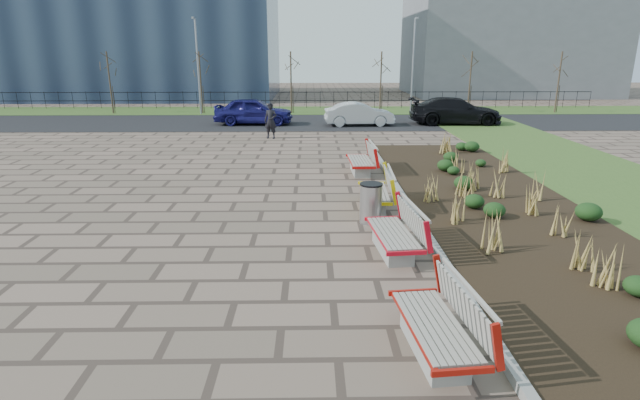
{
  "coord_description": "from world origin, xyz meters",
  "views": [
    {
      "loc": [
        1.3,
        -7.6,
        4.08
      ],
      "look_at": [
        1.5,
        3.0,
        0.9
      ],
      "focal_mm": 28.0,
      "sensor_mm": 36.0,
      "label": 1
    }
  ],
  "objects_px": {
    "car_black": "(455,111)",
    "car_silver": "(359,114)",
    "bench_c": "(374,190)",
    "car_blue": "(254,111)",
    "lamp_east": "(413,67)",
    "lamp_west": "(198,67)",
    "pedestrian": "(271,121)",
    "bench_d": "(360,159)",
    "bench_a": "(435,321)",
    "bench_b": "(393,230)",
    "litter_bin": "(371,204)"
  },
  "relations": [
    {
      "from": "car_black",
      "to": "car_silver",
      "type": "bearing_deg",
      "value": 96.98
    },
    {
      "from": "bench_c",
      "to": "car_blue",
      "type": "bearing_deg",
      "value": 110.19
    },
    {
      "from": "lamp_east",
      "to": "car_silver",
      "type": "bearing_deg",
      "value": -126.33
    },
    {
      "from": "bench_c",
      "to": "lamp_west",
      "type": "height_order",
      "value": "lamp_west"
    },
    {
      "from": "car_blue",
      "to": "car_silver",
      "type": "height_order",
      "value": "car_blue"
    },
    {
      "from": "pedestrian",
      "to": "car_black",
      "type": "xyz_separation_m",
      "value": [
        10.21,
        4.61,
        -0.08
      ]
    },
    {
      "from": "bench_d",
      "to": "car_black",
      "type": "distance_m",
      "value": 13.53
    },
    {
      "from": "bench_d",
      "to": "lamp_west",
      "type": "xyz_separation_m",
      "value": [
        -9.0,
        16.76,
        2.54
      ]
    },
    {
      "from": "bench_a",
      "to": "lamp_east",
      "type": "relative_size",
      "value": 0.35
    },
    {
      "from": "lamp_east",
      "to": "bench_b",
      "type": "bearing_deg",
      "value": -101.82
    },
    {
      "from": "litter_bin",
      "to": "lamp_east",
      "type": "bearing_deg",
      "value": 76.59
    },
    {
      "from": "bench_d",
      "to": "bench_c",
      "type": "bearing_deg",
      "value": -91.73
    },
    {
      "from": "pedestrian",
      "to": "car_silver",
      "type": "height_order",
      "value": "pedestrian"
    },
    {
      "from": "bench_d",
      "to": "lamp_east",
      "type": "distance_m",
      "value": 17.67
    },
    {
      "from": "bench_d",
      "to": "pedestrian",
      "type": "relative_size",
      "value": 1.23
    },
    {
      "from": "bench_c",
      "to": "lamp_west",
      "type": "relative_size",
      "value": 0.35
    },
    {
      "from": "car_black",
      "to": "lamp_east",
      "type": "distance_m",
      "value": 5.66
    },
    {
      "from": "bench_c",
      "to": "car_blue",
      "type": "distance_m",
      "value": 16.68
    },
    {
      "from": "bench_a",
      "to": "car_silver",
      "type": "xyz_separation_m",
      "value": [
        1.03,
        22.12,
        0.16
      ]
    },
    {
      "from": "bench_a",
      "to": "car_black",
      "type": "relative_size",
      "value": 0.4
    },
    {
      "from": "pedestrian",
      "to": "lamp_west",
      "type": "relative_size",
      "value": 0.28
    },
    {
      "from": "bench_c",
      "to": "car_silver",
      "type": "xyz_separation_m",
      "value": [
        1.03,
        15.35,
        0.16
      ]
    },
    {
      "from": "bench_b",
      "to": "lamp_east",
      "type": "height_order",
      "value": "lamp_east"
    },
    {
      "from": "pedestrian",
      "to": "lamp_east",
      "type": "bearing_deg",
      "value": 63.03
    },
    {
      "from": "car_silver",
      "to": "car_black",
      "type": "relative_size",
      "value": 0.75
    },
    {
      "from": "pedestrian",
      "to": "lamp_east",
      "type": "height_order",
      "value": "lamp_east"
    },
    {
      "from": "bench_a",
      "to": "car_blue",
      "type": "relative_size",
      "value": 0.47
    },
    {
      "from": "litter_bin",
      "to": "car_silver",
      "type": "bearing_deg",
      "value": 85.62
    },
    {
      "from": "car_silver",
      "to": "bench_d",
      "type": "bearing_deg",
      "value": 171.71
    },
    {
      "from": "bench_c",
      "to": "bench_d",
      "type": "distance_m",
      "value": 3.99
    },
    {
      "from": "bench_d",
      "to": "pedestrian",
      "type": "distance_m",
      "value": 8.08
    },
    {
      "from": "car_black",
      "to": "lamp_east",
      "type": "height_order",
      "value": "lamp_east"
    },
    {
      "from": "bench_d",
      "to": "lamp_east",
      "type": "height_order",
      "value": "lamp_east"
    },
    {
      "from": "bench_d",
      "to": "lamp_west",
      "type": "bearing_deg",
      "value": 116.51
    },
    {
      "from": "litter_bin",
      "to": "car_black",
      "type": "bearing_deg",
      "value": 68.15
    },
    {
      "from": "bench_a",
      "to": "car_black",
      "type": "height_order",
      "value": "car_black"
    },
    {
      "from": "bench_a",
      "to": "car_silver",
      "type": "relative_size",
      "value": 0.54
    },
    {
      "from": "bench_a",
      "to": "car_silver",
      "type": "distance_m",
      "value": 22.15
    },
    {
      "from": "bench_a",
      "to": "bench_c",
      "type": "xyz_separation_m",
      "value": [
        0.0,
        6.78,
        0.0
      ]
    },
    {
      "from": "litter_bin",
      "to": "lamp_east",
      "type": "relative_size",
      "value": 0.16
    },
    {
      "from": "litter_bin",
      "to": "bench_c",
      "type": "bearing_deg",
      "value": 78.97
    },
    {
      "from": "bench_b",
      "to": "car_silver",
      "type": "xyz_separation_m",
      "value": [
        1.03,
        18.5,
        0.16
      ]
    },
    {
      "from": "litter_bin",
      "to": "pedestrian",
      "type": "bearing_deg",
      "value": 105.26
    },
    {
      "from": "bench_d",
      "to": "car_blue",
      "type": "relative_size",
      "value": 0.47
    },
    {
      "from": "bench_a",
      "to": "car_black",
      "type": "bearing_deg",
      "value": 68.23
    },
    {
      "from": "bench_a",
      "to": "lamp_west",
      "type": "distance_m",
      "value": 29.06
    },
    {
      "from": "car_silver",
      "to": "lamp_west",
      "type": "distance_m",
      "value": 11.64
    },
    {
      "from": "car_silver",
      "to": "lamp_east",
      "type": "bearing_deg",
      "value": -39.44
    },
    {
      "from": "car_silver",
      "to": "lamp_west",
      "type": "height_order",
      "value": "lamp_west"
    },
    {
      "from": "car_blue",
      "to": "car_black",
      "type": "relative_size",
      "value": 0.85
    }
  ]
}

